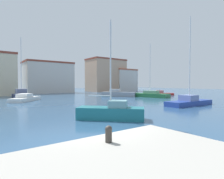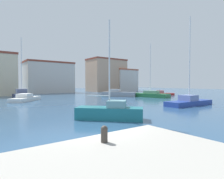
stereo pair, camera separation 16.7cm
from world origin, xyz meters
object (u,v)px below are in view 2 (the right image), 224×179
Objects in this scene: motorboat_white_far_left at (26,98)px; motorboat_grey_distant_north at (119,94)px; sailboat_navy_behind_lamppost at (22,95)px; sailboat_blue_outer_mooring at (189,101)px; sailboat_teal_inner_mooring at (110,112)px; motorboat_red_center_channel at (162,93)px; sailboat_green_mid_harbor at (150,95)px; mooring_bollard at (104,133)px.

motorboat_grey_distant_north is (18.64, -0.76, 0.15)m from motorboat_white_far_left.
motorboat_grey_distant_north is at bearing -23.72° from sailboat_navy_behind_lamppost.
sailboat_teal_inner_mooring is at bearing -173.51° from sailboat_blue_outer_mooring.
motorboat_white_far_left is 30.53m from motorboat_red_center_channel.
motorboat_red_center_channel is at bearing 21.81° from sailboat_green_mid_harbor.
motorboat_grey_distant_north is at bearing 125.72° from sailboat_green_mid_harbor.
sailboat_green_mid_harbor is at bearing 61.53° from sailboat_blue_outer_mooring.
sailboat_green_mid_harbor is at bearing 34.96° from sailboat_teal_inner_mooring.
motorboat_grey_distant_north is at bearing 80.83° from sailboat_blue_outer_mooring.
mooring_bollard is 0.05× the size of sailboat_green_mid_harbor.
motorboat_red_center_channel is (14.69, 15.93, -0.12)m from sailboat_blue_outer_mooring.
sailboat_blue_outer_mooring is (18.78, 8.42, -0.72)m from mooring_bollard.
motorboat_white_far_left is (3.11, 27.57, -0.81)m from mooring_bollard.
motorboat_red_center_channel is (29.64, -10.33, -0.21)m from sailboat_navy_behind_lamppost.
sailboat_blue_outer_mooring reaches higher than sailboat_teal_inner_mooring.
motorboat_grey_distant_north is 1.35× the size of motorboat_red_center_channel.
sailboat_navy_behind_lamppost is at bearing 148.50° from sailboat_green_mid_harbor.
sailboat_teal_inner_mooring is at bearing -87.26° from sailboat_navy_behind_lamppost.
sailboat_navy_behind_lamppost is (0.72, 7.11, 0.17)m from motorboat_white_far_left.
sailboat_teal_inner_mooring is 0.70× the size of sailboat_green_mid_harbor.
sailboat_teal_inner_mooring is at bearing -148.30° from motorboat_red_center_channel.
sailboat_navy_behind_lamppost reaches higher than motorboat_white_far_left.
mooring_bollard is 0.05× the size of sailboat_blue_outer_mooring.
sailboat_blue_outer_mooring is 0.97× the size of sailboat_navy_behind_lamppost.
sailboat_blue_outer_mooring reaches higher than motorboat_grey_distant_north.
mooring_bollard is 41.40m from motorboat_red_center_channel.
motorboat_grey_distant_north is at bearing 168.15° from motorboat_red_center_channel.
motorboat_white_far_left is 1.29× the size of motorboat_red_center_channel.
mooring_bollard is 0.07× the size of motorboat_grey_distant_north.
sailboat_green_mid_harbor reaches higher than mooring_bollard.
sailboat_blue_outer_mooring is at bearing 6.49° from sailboat_teal_inner_mooring.
mooring_bollard is 0.08× the size of motorboat_white_far_left.
mooring_bollard is 0.07× the size of sailboat_teal_inner_mooring.
mooring_bollard is at bearing -126.96° from sailboat_teal_inner_mooring.
sailboat_navy_behind_lamppost is (-17.92, 7.87, 0.02)m from motorboat_grey_distant_north.
sailboat_green_mid_harbor is at bearing -158.19° from motorboat_red_center_channel.
sailboat_blue_outer_mooring reaches higher than mooring_bollard.
sailboat_blue_outer_mooring is at bearing 24.14° from mooring_bollard.
motorboat_grey_distant_north is at bearing 50.25° from sailboat_teal_inner_mooring.
sailboat_blue_outer_mooring is 21.67m from motorboat_red_center_channel.
motorboat_grey_distant_north reaches higher than motorboat_white_far_left.
motorboat_white_far_left is at bearing 95.66° from sailboat_teal_inner_mooring.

